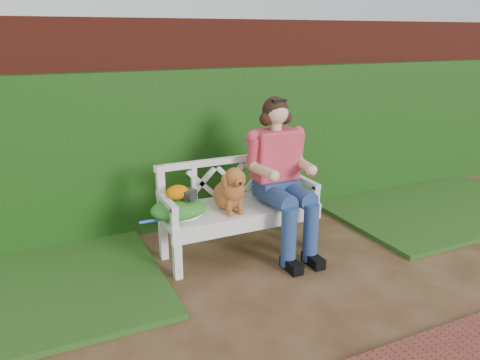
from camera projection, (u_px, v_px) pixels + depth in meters
name	position (u px, v px, depth m)	size (l,w,h in m)	color
ground	(306.00, 282.00, 4.05)	(60.00, 60.00, 0.00)	#3F2611
brick_wall	(219.00, 120.00, 5.36)	(10.00, 0.30, 2.20)	#5F2014
ivy_hedge	(227.00, 146.00, 5.24)	(10.00, 0.18, 1.70)	#215116
grass_right	(430.00, 205.00, 5.79)	(2.60, 2.00, 0.05)	#2E5C23
garden_bench	(240.00, 230.00, 4.50)	(1.58, 0.60, 0.48)	white
seated_woman	(278.00, 174.00, 4.49)	(0.64, 0.86, 1.52)	#EF5554
dog	(230.00, 188.00, 4.28)	(0.30, 0.40, 0.44)	#A35432
tennis_racket	(182.00, 216.00, 4.18)	(0.59, 0.25, 0.03)	silver
green_bag	(179.00, 208.00, 4.16)	(0.50, 0.39, 0.17)	#368833
camera_item	(188.00, 195.00, 4.12)	(0.13, 0.09, 0.08)	#252525
baseball_glove	(177.00, 192.00, 4.11)	(0.21, 0.15, 0.13)	#D56A00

